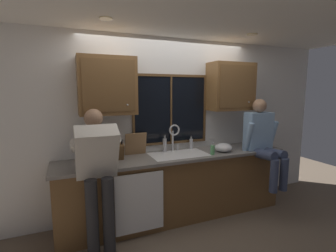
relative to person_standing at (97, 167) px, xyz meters
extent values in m
cube|color=silver|center=(1.11, 0.70, 0.30)|extent=(5.58, 0.12, 2.55)
cylinder|color=#FFEAB2|center=(0.15, 0.04, 1.57)|extent=(0.14, 0.14, 0.01)
cylinder|color=#FFEAB2|center=(2.06, 0.04, 1.57)|extent=(0.14, 0.14, 0.01)
cube|color=black|center=(1.14, 0.63, 0.55)|extent=(1.10, 0.02, 0.95)
cube|color=brown|center=(1.14, 0.62, 1.04)|extent=(1.17, 0.02, 0.04)
cube|color=brown|center=(1.14, 0.62, 0.06)|extent=(1.17, 0.02, 0.04)
cube|color=brown|center=(0.57, 0.62, 0.55)|extent=(0.03, 0.02, 0.95)
cube|color=brown|center=(1.71, 0.62, 0.55)|extent=(0.03, 0.02, 0.95)
cube|color=brown|center=(1.14, 0.62, 0.55)|extent=(0.02, 0.02, 0.95)
cube|color=brown|center=(1.11, 0.35, -0.54)|extent=(3.18, 0.58, 0.88)
cube|color=slate|center=(1.11, 0.33, -0.08)|extent=(3.24, 0.62, 0.04)
cube|color=white|center=(0.48, 0.03, -0.52)|extent=(0.60, 0.02, 0.74)
cube|color=brown|center=(0.21, 0.47, 0.88)|extent=(0.70, 0.33, 0.72)
cube|color=brown|center=(0.21, 0.30, 0.88)|extent=(0.62, 0.01, 0.62)
sphere|color=#B2B2B7|center=(0.42, 0.29, 0.65)|extent=(0.02, 0.02, 0.02)
cube|color=brown|center=(2.07, 0.47, 0.88)|extent=(0.70, 0.33, 0.72)
cube|color=brown|center=(2.07, 0.30, 0.88)|extent=(0.62, 0.01, 0.62)
sphere|color=#B2B2B7|center=(2.28, 0.29, 0.65)|extent=(0.02, 0.02, 0.02)
cube|color=silver|center=(1.14, 0.34, -0.07)|extent=(0.80, 0.46, 0.02)
cube|color=beige|center=(0.94, 0.34, -0.17)|extent=(0.36, 0.42, 0.20)
cube|color=beige|center=(1.34, 0.34, -0.17)|extent=(0.36, 0.42, 0.20)
cube|color=silver|center=(1.14, 0.34, -0.17)|extent=(0.04, 0.42, 0.20)
cylinder|color=silver|center=(1.14, 0.56, 0.09)|extent=(0.03, 0.03, 0.30)
torus|color=silver|center=(1.14, 0.50, 0.26)|extent=(0.16, 0.02, 0.16)
cylinder|color=silver|center=(1.22, 0.56, -0.01)|extent=(0.03, 0.03, 0.09)
cylinder|color=#262628|center=(-0.08, -0.12, -0.54)|extent=(0.13, 0.13, 0.88)
cylinder|color=#262628|center=(0.09, -0.12, -0.54)|extent=(0.13, 0.13, 0.88)
cube|color=beige|center=(0.00, 0.01, 0.17)|extent=(0.44, 0.45, 0.62)
sphere|color=#A57A5B|center=(0.00, 0.18, 0.52)|extent=(0.21, 0.21, 0.21)
cylinder|color=beige|center=(-0.22, 0.19, 0.22)|extent=(0.09, 0.52, 0.26)
cylinder|color=beige|center=(0.22, 0.19, 0.22)|extent=(0.09, 0.52, 0.26)
cylinder|color=#384260|center=(2.29, -0.05, -0.08)|extent=(0.14, 0.43, 0.16)
cylinder|color=#384260|center=(2.47, -0.05, -0.08)|extent=(0.14, 0.43, 0.16)
cylinder|color=#384260|center=(2.29, -0.27, -0.33)|extent=(0.11, 0.11, 0.46)
cylinder|color=#384260|center=(2.47, -0.27, -0.33)|extent=(0.11, 0.11, 0.46)
cube|color=#8CB2DB|center=(2.38, 0.17, 0.22)|extent=(0.41, 0.22, 0.56)
sphere|color=#A57A5B|center=(2.38, 0.17, 0.60)|extent=(0.20, 0.20, 0.20)
cylinder|color=#8CB2DB|center=(2.15, 0.12, 0.14)|extent=(0.08, 0.20, 0.47)
cylinder|color=#8CB2DB|center=(2.61, 0.12, 0.14)|extent=(0.08, 0.20, 0.47)
cube|color=brown|center=(0.31, 0.39, 0.05)|extent=(0.12, 0.18, 0.25)
cylinder|color=black|center=(0.28, 0.34, 0.20)|extent=(0.02, 0.05, 0.09)
cylinder|color=black|center=(0.31, 0.34, 0.19)|extent=(0.02, 0.04, 0.08)
cylinder|color=black|center=(0.35, 0.34, 0.19)|extent=(0.02, 0.04, 0.06)
cube|color=#997047|center=(0.58, 0.56, 0.10)|extent=(0.30, 0.08, 0.31)
ellipsoid|color=silver|center=(1.81, 0.24, 0.00)|extent=(0.26, 0.26, 0.13)
cylinder|color=#59A566|center=(1.57, 0.15, 0.01)|extent=(0.06, 0.06, 0.13)
cylinder|color=silver|center=(1.57, 0.15, 0.10)|extent=(0.02, 0.02, 0.04)
cylinder|color=silver|center=(1.57, 0.13, 0.12)|extent=(0.01, 0.04, 0.01)
cylinder|color=#B7B7BC|center=(1.01, 0.54, 0.04)|extent=(0.05, 0.05, 0.20)
cylinder|color=#929296|center=(1.01, 0.54, 0.17)|extent=(0.02, 0.02, 0.05)
cylinder|color=black|center=(1.01, 0.54, 0.20)|extent=(0.03, 0.03, 0.01)
cylinder|color=#B7B7BC|center=(1.45, 0.56, 0.02)|extent=(0.05, 0.05, 0.16)
cylinder|color=#929296|center=(1.45, 0.56, 0.12)|extent=(0.02, 0.02, 0.04)
cylinder|color=black|center=(1.45, 0.56, 0.14)|extent=(0.03, 0.03, 0.01)
camera|label=1|loc=(-0.26, -2.68, 0.83)|focal=26.18mm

